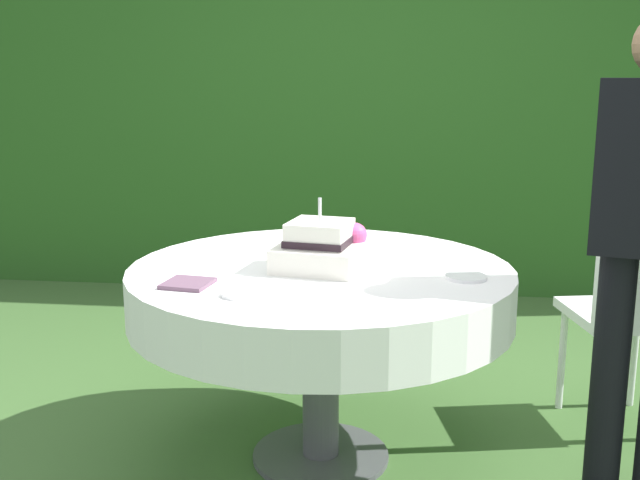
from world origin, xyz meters
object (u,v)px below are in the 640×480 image
at_px(wedding_cake, 321,247).
at_px(garden_chair, 632,303).
at_px(serving_plate_far, 466,277).
at_px(napkin_stack, 188,283).
at_px(cake_table, 321,294).
at_px(serving_plate_near, 238,294).

bearing_deg(wedding_cake, garden_chair, 17.70).
xyz_separation_m(serving_plate_far, napkin_stack, (-0.90, -0.19, 0.00)).
distance_m(cake_table, serving_plate_far, 0.52).
distance_m(cake_table, serving_plate_near, 0.46).
bearing_deg(wedding_cake, napkin_stack, -145.99).
bearing_deg(garden_chair, serving_plate_near, -151.82).
bearing_deg(serving_plate_near, serving_plate_far, 22.00).
bearing_deg(napkin_stack, serving_plate_far, 11.96).
bearing_deg(serving_plate_near, garden_chair, 28.18).
height_order(wedding_cake, serving_plate_near, wedding_cake).
distance_m(serving_plate_near, garden_chair, 1.59).
distance_m(serving_plate_far, garden_chair, 0.84).
xyz_separation_m(serving_plate_far, garden_chair, (0.68, 0.46, -0.21)).
bearing_deg(serving_plate_far, garden_chair, 34.00).
relative_size(cake_table, garden_chair, 1.54).
height_order(cake_table, serving_plate_near, serving_plate_near).
height_order(cake_table, garden_chair, garden_chair).
bearing_deg(napkin_stack, garden_chair, 22.30).
bearing_deg(serving_plate_far, serving_plate_near, -158.00).
bearing_deg(cake_table, serving_plate_far, -11.70).
bearing_deg(cake_table, serving_plate_near, -118.25).
distance_m(wedding_cake, serving_plate_near, 0.43).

